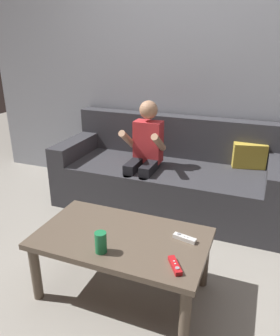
{
  "coord_description": "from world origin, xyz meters",
  "views": [
    {
      "loc": [
        0.63,
        -1.61,
        1.5
      ],
      "look_at": [
        -0.2,
        0.51,
        0.59
      ],
      "focal_mm": 34.87,
      "sensor_mm": 36.0,
      "label": 1
    }
  ],
  "objects_px": {
    "couch": "(169,177)",
    "person_seated_on_couch": "(145,152)",
    "game_remote_red_near_edge": "(175,265)",
    "soda_can": "(101,242)",
    "coffee_table": "(122,244)",
    "game_remote_white_center": "(185,238)"
  },
  "relations": [
    {
      "from": "game_remote_red_near_edge",
      "to": "soda_can",
      "type": "xyz_separation_m",
      "value": [
        -0.41,
        -0.02,
        0.05
      ]
    },
    {
      "from": "coffee_table",
      "to": "soda_can",
      "type": "bearing_deg",
      "value": -101.98
    },
    {
      "from": "game_remote_white_center",
      "to": "soda_can",
      "type": "bearing_deg",
      "value": -144.98
    },
    {
      "from": "game_remote_red_near_edge",
      "to": "soda_can",
      "type": "relative_size",
      "value": 1.12
    },
    {
      "from": "person_seated_on_couch",
      "to": "soda_can",
      "type": "bearing_deg",
      "value": -80.14
    },
    {
      "from": "game_remote_white_center",
      "to": "couch",
      "type": "bearing_deg",
      "value": 110.86
    },
    {
      "from": "couch",
      "to": "game_remote_white_center",
      "type": "relative_size",
      "value": 14.28
    },
    {
      "from": "coffee_table",
      "to": "soda_can",
      "type": "relative_size",
      "value": 8.38
    },
    {
      "from": "game_remote_red_near_edge",
      "to": "couch",
      "type": "bearing_deg",
      "value": 107.83
    },
    {
      "from": "game_remote_white_center",
      "to": "game_remote_red_near_edge",
      "type": "bearing_deg",
      "value": -86.54
    },
    {
      "from": "soda_can",
      "to": "coffee_table",
      "type": "bearing_deg",
      "value": 78.02
    },
    {
      "from": "coffee_table",
      "to": "game_remote_white_center",
      "type": "distance_m",
      "value": 0.38
    },
    {
      "from": "couch",
      "to": "game_remote_white_center",
      "type": "height_order",
      "value": "couch"
    },
    {
      "from": "couch",
      "to": "coffee_table",
      "type": "distance_m",
      "value": 1.23
    },
    {
      "from": "couch",
      "to": "soda_can",
      "type": "bearing_deg",
      "value": -88.63
    },
    {
      "from": "couch",
      "to": "soda_can",
      "type": "height_order",
      "value": "couch"
    },
    {
      "from": "person_seated_on_couch",
      "to": "coffee_table",
      "type": "xyz_separation_m",
      "value": [
        0.25,
        -1.05,
        -0.22
      ]
    },
    {
      "from": "person_seated_on_couch",
      "to": "coffee_table",
      "type": "height_order",
      "value": "person_seated_on_couch"
    },
    {
      "from": "game_remote_red_near_edge",
      "to": "soda_can",
      "type": "height_order",
      "value": "soda_can"
    },
    {
      "from": "person_seated_on_couch",
      "to": "game_remote_red_near_edge",
      "type": "relative_size",
      "value": 7.36
    },
    {
      "from": "couch",
      "to": "person_seated_on_couch",
      "type": "bearing_deg",
      "value": -134.75
    },
    {
      "from": "coffee_table",
      "to": "soda_can",
      "type": "distance_m",
      "value": 0.22
    }
  ]
}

